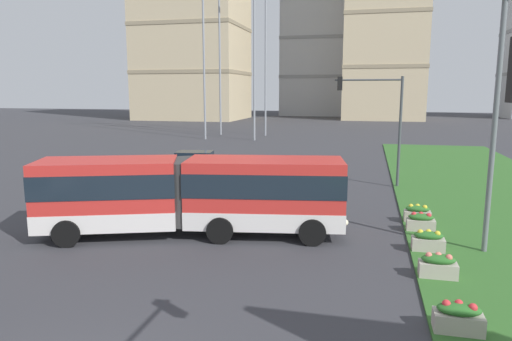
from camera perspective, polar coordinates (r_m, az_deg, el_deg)
name	(u,v)px	position (r m, az deg, el deg)	size (l,w,h in m)	color
articulated_bus	(192,194)	(18.33, -7.79, -2.82)	(12.02, 5.38, 3.00)	red
car_navy_sedan	(196,164)	(31.91, -7.30, 0.85)	(4.61, 2.50, 1.58)	#19234C
flower_planter_1	(458,317)	(12.23, 23.51, -16.11)	(1.10, 0.56, 0.74)	#B7AD9E
flower_planter_2	(438,265)	(15.27, 21.36, -10.76)	(1.10, 0.56, 0.74)	#B7AD9E
flower_planter_3	(428,241)	(17.56, 20.31, -8.05)	(1.10, 0.56, 0.74)	#B7AD9E
flower_planter_4	(421,222)	(19.92, 19.50, -5.92)	(1.10, 0.56, 0.74)	#B7AD9E
flower_planter_5	(417,213)	(21.24, 19.13, -4.95)	(1.10, 0.56, 0.74)	#B7AD9E
traffic_light_far_right	(379,112)	(28.24, 14.83, 6.91)	(3.89, 0.28, 6.44)	#474C51
streetlight_median	(495,115)	(17.52, 27.22, 6.02)	(0.70, 0.28, 8.71)	slate
apartment_tower_west	(192,6)	(99.57, -7.85, 19.29)	(20.47, 17.11, 44.88)	beige
apartment_tower_westcentre	(328,5)	(118.58, 8.78, 19.41)	(19.99, 18.51, 51.89)	#9EA3AD
apartment_tower_centre	(386,20)	(102.48, 15.57, 17.31)	(15.82, 18.85, 39.75)	beige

